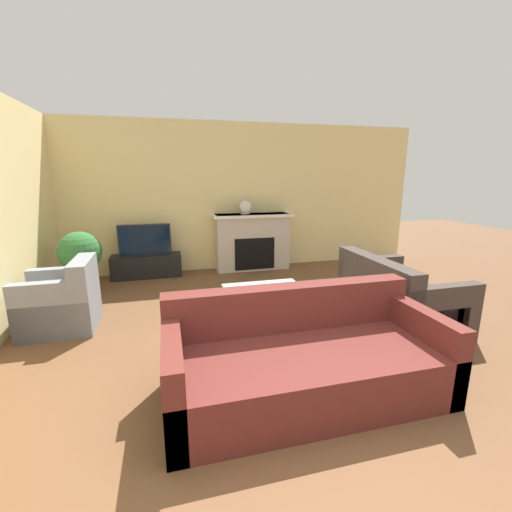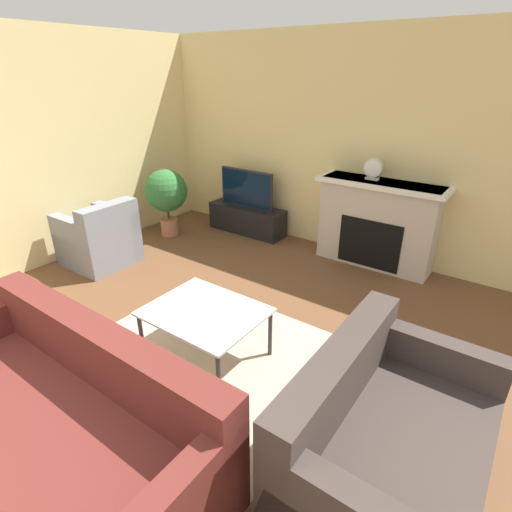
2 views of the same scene
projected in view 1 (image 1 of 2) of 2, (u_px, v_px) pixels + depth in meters
The scene contains 12 objects.
ground_plane at pixel (334, 496), 1.93m from camera, with size 20.00×20.00×0.00m, color brown.
wall_back at pixel (211, 198), 6.32m from camera, with size 8.20×0.06×2.70m.
area_rug at pixel (267, 329), 4.01m from camera, with size 2.12×1.94×0.00m.
fireplace at pixel (252, 240), 6.47m from camera, with size 1.49×0.45×1.05m.
tv_stand at pixel (147, 266), 6.02m from camera, with size 1.18×0.36×0.40m.
tv at pixel (145, 240), 5.91m from camera, with size 0.88×0.06×0.54m.
couch_sectional at pixel (304, 360), 2.80m from camera, with size 2.22×0.99×0.82m.
couch_loveseat at pixel (396, 299), 4.17m from camera, with size 0.93×1.43×0.82m.
armchair_by_window at pixel (63, 304), 3.98m from camera, with size 0.79×0.75×0.82m.
coffee_table at pixel (266, 294), 3.97m from camera, with size 0.92×0.74×0.46m.
potted_plant at pixel (80, 254), 5.00m from camera, with size 0.60×0.60×0.97m.
mantel_clock at pixel (245, 207), 6.29m from camera, with size 0.22×0.07×0.25m.
Camera 1 is at (-0.82, -1.40, 1.77)m, focal length 24.00 mm.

